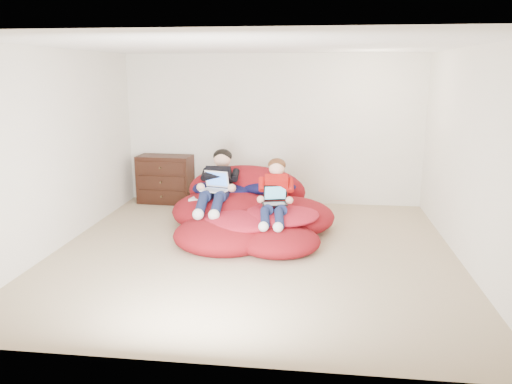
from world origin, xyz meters
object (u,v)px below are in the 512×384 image
object	(u,v)px
laptop_black	(275,199)
younger_boy	(275,192)
beanbag_pile	(249,212)
older_boy	(218,181)
laptop_white	(216,185)
dresser	(165,179)

from	to	relation	value
laptop_black	younger_boy	bearing A→B (deg)	90.00
beanbag_pile	younger_boy	size ratio (longest dim) A/B	2.32
older_boy	laptop_white	bearing A→B (deg)	-90.00
older_boy	beanbag_pile	bearing A→B (deg)	-12.16
laptop_white	older_boy	bearing A→B (deg)	90.00
beanbag_pile	older_boy	bearing A→B (deg)	167.84
dresser	beanbag_pile	xyz separation A→B (m)	(1.63, -1.35, -0.15)
older_boy	younger_boy	distance (m)	0.98
younger_boy	laptop_white	world-z (taller)	younger_boy
dresser	beanbag_pile	distance (m)	2.13
dresser	laptop_white	size ratio (longest dim) A/B	2.27
dresser	older_boy	distance (m)	1.74
beanbag_pile	younger_boy	distance (m)	0.67
older_boy	younger_boy	size ratio (longest dim) A/B	1.36
dresser	laptop_black	xyz separation A→B (m)	(2.04, -1.75, 0.16)
older_boy	younger_boy	bearing A→B (deg)	-27.79
younger_boy	laptop_white	distance (m)	0.92
older_boy	laptop_black	size ratio (longest dim) A/B	3.83
dresser	laptop_black	distance (m)	2.70
laptop_white	dresser	bearing A→B (deg)	129.93
younger_boy	laptop_black	distance (m)	0.09
laptop_black	beanbag_pile	bearing A→B (deg)	135.34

